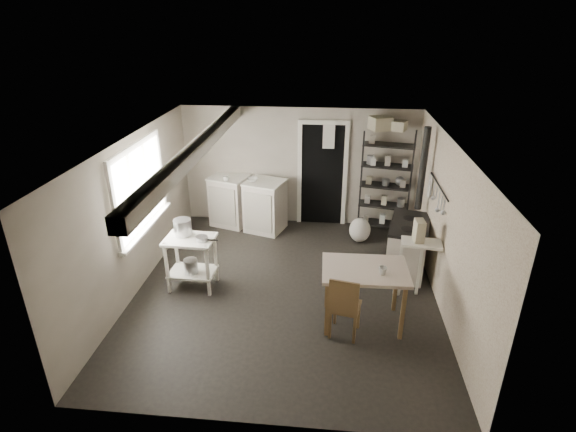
# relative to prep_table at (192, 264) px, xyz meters

# --- Properties ---
(floor) EXTENTS (5.00, 5.00, 0.00)m
(floor) POSITION_rel_prep_table_xyz_m (1.43, 0.05, -0.40)
(floor) COLOR black
(floor) RESTS_ON ground
(ceiling) EXTENTS (5.00, 5.00, 0.00)m
(ceiling) POSITION_rel_prep_table_xyz_m (1.43, 0.05, 1.90)
(ceiling) COLOR beige
(ceiling) RESTS_ON wall_back
(wall_back) EXTENTS (4.50, 0.02, 2.30)m
(wall_back) POSITION_rel_prep_table_xyz_m (1.43, 2.55, 0.75)
(wall_back) COLOR #AEA595
(wall_back) RESTS_ON ground
(wall_front) EXTENTS (4.50, 0.02, 2.30)m
(wall_front) POSITION_rel_prep_table_xyz_m (1.43, -2.45, 0.75)
(wall_front) COLOR #AEA595
(wall_front) RESTS_ON ground
(wall_left) EXTENTS (0.02, 5.00, 2.30)m
(wall_left) POSITION_rel_prep_table_xyz_m (-0.82, 0.05, 0.75)
(wall_left) COLOR #AEA595
(wall_left) RESTS_ON ground
(wall_right) EXTENTS (0.02, 5.00, 2.30)m
(wall_right) POSITION_rel_prep_table_xyz_m (3.68, 0.05, 0.75)
(wall_right) COLOR #AEA595
(wall_right) RESTS_ON ground
(window) EXTENTS (0.12, 1.76, 1.28)m
(window) POSITION_rel_prep_table_xyz_m (-0.79, 0.25, 1.10)
(window) COLOR white
(window) RESTS_ON wall_left
(doorway) EXTENTS (0.96, 0.10, 2.08)m
(doorway) POSITION_rel_prep_table_xyz_m (1.88, 2.52, 0.60)
(doorway) COLOR white
(doorway) RESTS_ON ground
(ceiling_beam) EXTENTS (0.18, 5.00, 0.18)m
(ceiling_beam) POSITION_rel_prep_table_xyz_m (0.23, 0.05, 1.80)
(ceiling_beam) COLOR white
(ceiling_beam) RESTS_ON ceiling
(wallpaper_panel) EXTENTS (0.01, 5.00, 2.30)m
(wallpaper_panel) POSITION_rel_prep_table_xyz_m (3.67, 0.05, 0.75)
(wallpaper_panel) COLOR beige
(wallpaper_panel) RESTS_ON wall_right
(utensil_rail) EXTENTS (0.06, 1.20, 0.44)m
(utensil_rail) POSITION_rel_prep_table_xyz_m (3.62, 0.65, 1.15)
(utensil_rail) COLOR #B0B0B2
(utensil_rail) RESTS_ON wall_right
(prep_table) EXTENTS (0.75, 0.55, 0.83)m
(prep_table) POSITION_rel_prep_table_xyz_m (0.00, 0.00, 0.00)
(prep_table) COLOR white
(prep_table) RESTS_ON ground
(stockpot) EXTENTS (0.32, 0.32, 0.28)m
(stockpot) POSITION_rel_prep_table_xyz_m (-0.12, 0.11, 0.54)
(stockpot) COLOR #B0B0B2
(stockpot) RESTS_ON prep_table
(saucepan) EXTENTS (0.19, 0.19, 0.10)m
(saucepan) POSITION_rel_prep_table_xyz_m (0.20, -0.05, 0.45)
(saucepan) COLOR #B0B0B2
(saucepan) RESTS_ON prep_table
(bucket) EXTENTS (0.23, 0.23, 0.23)m
(bucket) POSITION_rel_prep_table_xyz_m (-0.00, -0.05, -0.02)
(bucket) COLOR #B0B0B2
(bucket) RESTS_ON prep_table
(base_cabinets) EXTENTS (1.64, 1.07, 0.99)m
(base_cabinets) POSITION_rel_prep_table_xyz_m (0.46, 2.22, 0.06)
(base_cabinets) COLOR beige
(base_cabinets) RESTS_ON ground
(mixing_bowl) EXTENTS (0.32, 0.32, 0.07)m
(mixing_bowl) POSITION_rel_prep_table_xyz_m (0.58, 2.12, 0.55)
(mixing_bowl) COLOR silver
(mixing_bowl) RESTS_ON base_cabinets
(counter_cup) EXTENTS (0.13, 0.13, 0.09)m
(counter_cup) POSITION_rel_prep_table_xyz_m (0.09, 2.07, 0.56)
(counter_cup) COLOR silver
(counter_cup) RESTS_ON base_cabinets
(shelf_rack) EXTENTS (0.98, 0.53, 1.96)m
(shelf_rack) POSITION_rel_prep_table_xyz_m (3.08, 2.33, 0.55)
(shelf_rack) COLOR black
(shelf_rack) RESTS_ON ground
(shelf_jar) EXTENTS (0.10, 0.10, 0.21)m
(shelf_jar) POSITION_rel_prep_table_xyz_m (2.82, 2.32, 0.98)
(shelf_jar) COLOR silver
(shelf_jar) RESTS_ON shelf_rack
(storage_box_a) EXTENTS (0.44, 0.41, 0.24)m
(storage_box_a) POSITION_rel_prep_table_xyz_m (2.89, 2.36, 1.61)
(storage_box_a) COLOR beige
(storage_box_a) RESTS_ON shelf_rack
(storage_box_b) EXTENTS (0.35, 0.34, 0.17)m
(storage_box_b) POSITION_rel_prep_table_xyz_m (3.21, 2.35, 1.59)
(storage_box_b) COLOR beige
(storage_box_b) RESTS_ON shelf_rack
(stove) EXTENTS (0.80, 1.16, 0.83)m
(stove) POSITION_rel_prep_table_xyz_m (3.33, 0.85, 0.04)
(stove) COLOR beige
(stove) RESTS_ON ground
(stovepipe) EXTENTS (0.14, 0.14, 1.35)m
(stovepipe) POSITION_rel_prep_table_xyz_m (3.51, 1.30, 1.19)
(stovepipe) COLOR black
(stovepipe) RESTS_ON stove
(side_ledge) EXTENTS (0.61, 0.38, 0.88)m
(side_ledge) POSITION_rel_prep_table_xyz_m (3.38, 0.12, 0.03)
(side_ledge) COLOR white
(side_ledge) RESTS_ON ground
(oats_box) EXTENTS (0.14, 0.22, 0.32)m
(oats_box) POSITION_rel_prep_table_xyz_m (3.33, 0.15, 0.61)
(oats_box) COLOR beige
(oats_box) RESTS_ON side_ledge
(work_table) EXTENTS (1.13, 0.80, 0.85)m
(work_table) POSITION_rel_prep_table_xyz_m (2.54, -0.64, -0.02)
(work_table) COLOR beige
(work_table) RESTS_ON ground
(table_cup) EXTENTS (0.14, 0.14, 0.10)m
(table_cup) POSITION_rel_prep_table_xyz_m (2.75, -0.75, 0.41)
(table_cup) COLOR silver
(table_cup) RESTS_ON work_table
(chair) EXTENTS (0.45, 0.46, 0.91)m
(chair) POSITION_rel_prep_table_xyz_m (2.30, -0.90, 0.08)
(chair) COLOR brown
(chair) RESTS_ON ground
(flour_sack) EXTENTS (0.46, 0.41, 0.47)m
(flour_sack) POSITION_rel_prep_table_xyz_m (2.62, 1.77, -0.16)
(flour_sack) COLOR silver
(flour_sack) RESTS_ON ground
(floor_crock) EXTENTS (0.13, 0.13, 0.14)m
(floor_crock) POSITION_rel_prep_table_xyz_m (3.11, 0.10, -0.33)
(floor_crock) COLOR silver
(floor_crock) RESTS_ON ground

